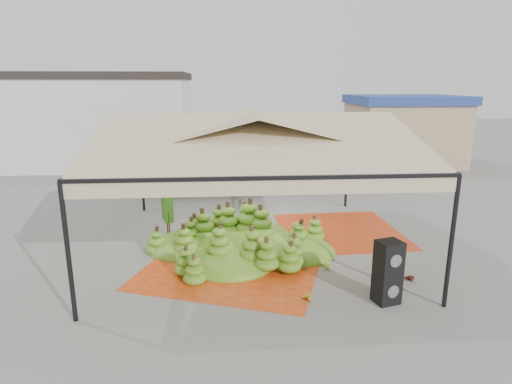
{
  "coord_description": "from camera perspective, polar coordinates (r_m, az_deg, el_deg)",
  "views": [
    {
      "loc": [
        -0.82,
        -12.27,
        4.85
      ],
      "look_at": [
        0.2,
        1.5,
        1.3
      ],
      "focal_mm": 30.0,
      "sensor_mm": 36.0,
      "label": 1
    }
  ],
  "objects": [
    {
      "name": "vendor",
      "position": [
        16.87,
        -2.69,
        0.9
      ],
      "size": [
        0.77,
        0.62,
        1.82
      ],
      "primitive_type": "imported",
      "rotation": [
        0.0,
        0.0,
        2.83
      ],
      "color": "gray",
      "rests_on": "ground"
    },
    {
      "name": "hand_yellow_b",
      "position": [
        11.77,
        8.9,
        -9.56
      ],
      "size": [
        0.47,
        0.4,
        0.2
      ],
      "primitive_type": "ellipsoid",
      "rotation": [
        0.0,
        0.0,
        -0.08
      ],
      "color": "gold",
      "rests_on": "ground"
    },
    {
      "name": "tarp_left",
      "position": [
        11.87,
        -2.98,
        -9.68
      ],
      "size": [
        5.72,
        5.59,
        0.01
      ],
      "primitive_type": "cube",
      "rotation": [
        0.0,
        0.0,
        -0.33
      ],
      "color": "#D95D14",
      "rests_on": "ground"
    },
    {
      "name": "hand_green",
      "position": [
        11.66,
        -9.25,
        -9.89
      ],
      "size": [
        0.43,
        0.38,
        0.17
      ],
      "primitive_type": "ellipsoid",
      "rotation": [
        0.0,
        0.0,
        -0.2
      ],
      "color": "#4B831B",
      "rests_on": "ground"
    },
    {
      "name": "banana_leaves",
      "position": [
        14.23,
        -10.97,
        -5.79
      ],
      "size": [
        0.96,
        1.36,
        3.7
      ],
      "primitive_type": null,
      "color": "#2F741F",
      "rests_on": "ground"
    },
    {
      "name": "hand_red_a",
      "position": [
        11.19,
        17.59,
        -11.36
      ],
      "size": [
        0.59,
        0.54,
        0.22
      ],
      "primitive_type": "ellipsoid",
      "rotation": [
        0.0,
        0.0,
        -0.4
      ],
      "color": "#571E13",
      "rests_on": "ground"
    },
    {
      "name": "canopy_tent",
      "position": [
        12.39,
        -0.42,
        7.24
      ],
      "size": [
        8.1,
        8.1,
        4.0
      ],
      "color": "black",
      "rests_on": "ground"
    },
    {
      "name": "banana_heap",
      "position": [
        12.56,
        -1.56,
        -5.27
      ],
      "size": [
        6.8,
        6.06,
        1.24
      ],
      "primitive_type": "ellipsoid",
      "rotation": [
        0.0,
        0.0,
        0.26
      ],
      "color": "#41811A",
      "rests_on": "ground"
    },
    {
      "name": "tarp_right",
      "position": [
        14.71,
        11.09,
        -5.08
      ],
      "size": [
        4.03,
        4.21,
        0.01
      ],
      "primitive_type": "cube",
      "rotation": [
        0.0,
        0.0,
        0.04
      ],
      "color": "red",
      "rests_on": "ground"
    },
    {
      "name": "speaker_stack",
      "position": [
        10.16,
        17.16,
        -10.17
      ],
      "size": [
        0.64,
        0.59,
        1.46
      ],
      "rotation": [
        0.0,
        0.0,
        0.28
      ],
      "color": "black",
      "rests_on": "ground"
    },
    {
      "name": "hanging_bunches",
      "position": [
        11.14,
        -0.19,
        2.87
      ],
      "size": [
        3.24,
        0.24,
        0.2
      ],
      "color": "#4E811B",
      "rests_on": "ground"
    },
    {
      "name": "hand_yellow_a",
      "position": [
        10.09,
        6.51,
        -13.78
      ],
      "size": [
        0.53,
        0.49,
        0.2
      ],
      "primitive_type": "ellipsoid",
      "rotation": [
        0.0,
        0.0,
        0.37
      ],
      "color": "#B49224",
      "rests_on": "ground"
    },
    {
      "name": "ground",
      "position": [
        13.22,
        -0.39,
        -7.11
      ],
      "size": [
        90.0,
        90.0,
        0.0
      ],
      "primitive_type": "plane",
      "color": "slate",
      "rests_on": "ground"
    },
    {
      "name": "truck_left",
      "position": [
        19.96,
        -4.58,
        4.11
      ],
      "size": [
        6.27,
        2.6,
        2.1
      ],
      "rotation": [
        0.0,
        0.0,
        0.09
      ],
      "color": "#463017",
      "rests_on": "ground"
    },
    {
      "name": "building_white",
      "position": [
        27.91,
        -23.71,
        8.83
      ],
      "size": [
        14.3,
        6.3,
        5.4
      ],
      "color": "silver",
      "rests_on": "ground"
    },
    {
      "name": "building_tan",
      "position": [
        27.63,
        19.04,
        7.87
      ],
      "size": [
        6.3,
        5.3,
        4.1
      ],
      "color": "tan",
      "rests_on": "ground"
    },
    {
      "name": "truck_right",
      "position": [
        21.55,
        12.39,
        4.44
      ],
      "size": [
        6.11,
        2.94,
        2.01
      ],
      "rotation": [
        0.0,
        0.0,
        0.17
      ],
      "color": "#452D17",
      "rests_on": "ground"
    },
    {
      "name": "hand_red_b",
      "position": [
        11.57,
        19.53,
        -10.71
      ],
      "size": [
        0.48,
        0.42,
        0.2
      ],
      "primitive_type": "ellipsoid",
      "rotation": [
        0.0,
        0.0,
        0.16
      ],
      "color": "#591D14",
      "rests_on": "ground"
    }
  ]
}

